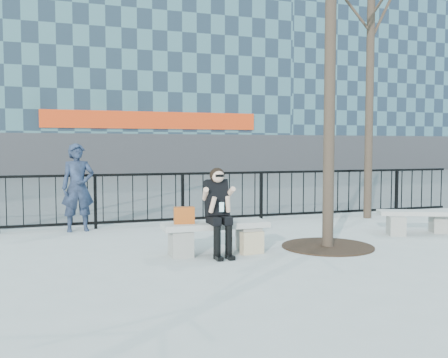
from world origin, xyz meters
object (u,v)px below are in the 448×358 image
object	(u,v)px
seated_woman	(219,212)
standing_man	(78,188)
bench_second	(418,220)
bench_main	(216,234)

from	to	relation	value
seated_woman	standing_man	size ratio (longest dim) A/B	0.78
bench_second	standing_man	xyz separation A→B (m)	(-6.13, 2.30, 0.59)
bench_main	bench_second	bearing A→B (deg)	6.84
bench_second	standing_man	world-z (taller)	standing_man
seated_woman	bench_main	bearing A→B (deg)	90.00
bench_main	seated_woman	world-z (taller)	seated_woman
seated_woman	bench_second	bearing A→B (deg)	8.98
bench_main	standing_man	world-z (taller)	standing_man
bench_main	standing_man	xyz separation A→B (m)	(-1.94, 2.80, 0.56)
bench_second	seated_woman	xyz separation A→B (m)	(-4.19, -0.66, 0.40)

